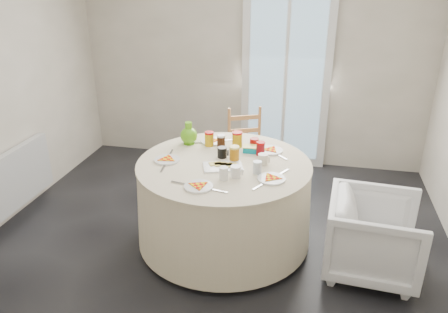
% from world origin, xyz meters
% --- Properties ---
extents(floor, '(4.00, 4.00, 0.00)m').
position_xyz_m(floor, '(0.00, 0.00, 0.00)').
color(floor, black).
rests_on(floor, ground).
extents(wall_back, '(4.00, 0.02, 2.60)m').
position_xyz_m(wall_back, '(0.00, 2.00, 1.30)').
color(wall_back, '#BCB5A3').
rests_on(wall_back, floor).
extents(glass_door, '(1.00, 0.08, 2.10)m').
position_xyz_m(glass_door, '(0.40, 1.95, 1.05)').
color(glass_door, silver).
rests_on(glass_door, floor).
extents(radiator, '(0.07, 1.00, 0.55)m').
position_xyz_m(radiator, '(-1.94, 0.20, 0.38)').
color(radiator, silver).
rests_on(radiator, floor).
extents(table, '(1.46, 1.46, 0.74)m').
position_xyz_m(table, '(0.07, 0.18, 0.38)').
color(table, beige).
rests_on(table, floor).
extents(wooden_chair, '(0.50, 0.49, 0.86)m').
position_xyz_m(wooden_chair, '(0.09, 1.21, 0.47)').
color(wooden_chair, '#BA7E4B').
rests_on(wooden_chair, floor).
extents(armchair, '(0.68, 0.72, 0.69)m').
position_xyz_m(armchair, '(1.27, 0.02, 0.39)').
color(armchair, white).
rests_on(armchair, floor).
extents(place_settings, '(1.38, 1.38, 0.02)m').
position_xyz_m(place_settings, '(0.07, 0.18, 0.77)').
color(place_settings, white).
rests_on(place_settings, table).
extents(jar_cluster, '(0.56, 0.31, 0.16)m').
position_xyz_m(jar_cluster, '(0.08, 0.46, 0.82)').
color(jar_cluster, olive).
rests_on(jar_cluster, table).
extents(butter_tub, '(0.14, 0.10, 0.06)m').
position_xyz_m(butter_tub, '(0.25, 0.45, 0.79)').
color(butter_tub, '#0388A7').
rests_on(butter_tub, table).
extents(green_pitcher, '(0.16, 0.16, 0.20)m').
position_xyz_m(green_pitcher, '(-0.33, 0.52, 0.87)').
color(green_pitcher, '#59AF17').
rests_on(green_pitcher, table).
extents(cheese_platter, '(0.35, 0.29, 0.04)m').
position_xyz_m(cheese_platter, '(0.08, 0.09, 0.77)').
color(cheese_platter, white).
rests_on(cheese_platter, table).
extents(mugs_glasses, '(0.63, 0.63, 0.11)m').
position_xyz_m(mugs_glasses, '(0.21, 0.17, 0.81)').
color(mugs_glasses, gray).
rests_on(mugs_glasses, table).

